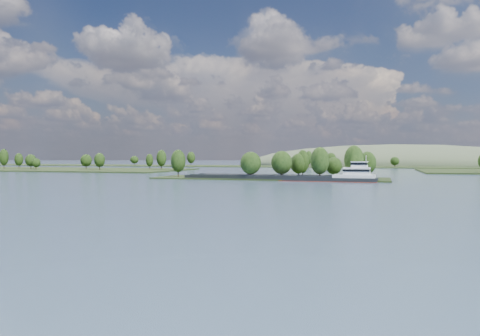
% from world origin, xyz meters
% --- Properties ---
extents(ground, '(1800.00, 1800.00, 0.00)m').
position_xyz_m(ground, '(0.00, 120.00, 0.00)').
color(ground, '#3B5066').
rests_on(ground, ground).
extents(tree_island, '(100.00, 31.54, 14.73)m').
position_xyz_m(tree_island, '(7.39, 177.82, 4.29)').
color(tree_island, black).
rests_on(tree_island, ground).
extents(back_shoreline, '(900.00, 60.00, 14.97)m').
position_xyz_m(back_shoreline, '(9.17, 399.84, 0.74)').
color(back_shoreline, black).
rests_on(back_shoreline, ground).
extents(hill_west, '(320.00, 160.00, 44.00)m').
position_xyz_m(hill_west, '(60.00, 500.00, 0.00)').
color(hill_west, '#435037').
rests_on(hill_west, ground).
extents(cargo_barge, '(80.02, 14.37, 10.76)m').
position_xyz_m(cargo_barge, '(11.09, 169.72, 1.36)').
color(cargo_barge, black).
rests_on(cargo_barge, ground).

